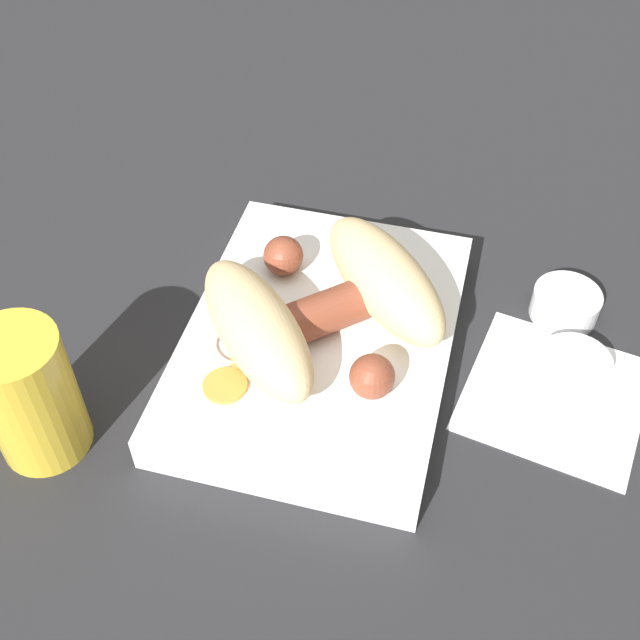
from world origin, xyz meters
name	(u,v)px	position (x,y,z in m)	size (l,w,h in m)	color
ground_plane	(320,355)	(0.00, 0.00, 0.00)	(3.00, 3.00, 0.00)	#232326
food_tray	(320,342)	(0.00, 0.00, 0.02)	(0.26, 0.19, 0.03)	white
bread_roll	(323,303)	(0.00, 0.00, 0.06)	(0.21, 0.21, 0.05)	#DBBC84
sausage	(325,312)	(0.00, 0.00, 0.05)	(0.13, 0.12, 0.03)	brown
pickled_veggies	(237,359)	(-0.04, 0.05, 0.03)	(0.08, 0.04, 0.00)	#F99E4C
napkin	(555,394)	(0.01, -0.18, 0.00)	(0.15, 0.15, 0.00)	white
condiment_cup_near	(572,371)	(0.02, -0.19, 0.01)	(0.05, 0.05, 0.02)	silver
condiment_cup_far	(565,305)	(0.09, -0.18, 0.01)	(0.05, 0.05, 0.02)	silver
drink_glass	(29,396)	(-0.12, 0.17, 0.05)	(0.06, 0.06, 0.10)	gold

